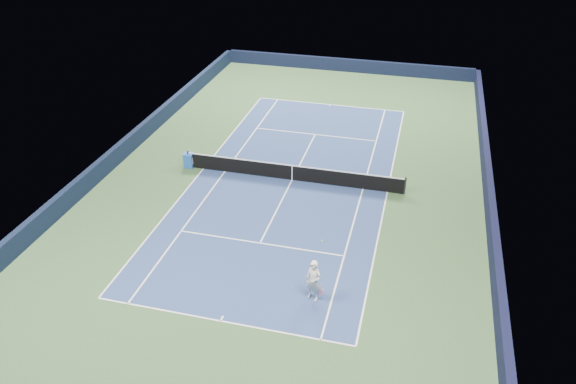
# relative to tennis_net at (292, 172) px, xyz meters

# --- Properties ---
(ground) EXTENTS (40.00, 40.00, 0.00)m
(ground) POSITION_rel_tennis_net_xyz_m (0.00, 0.00, -0.50)
(ground) COLOR #314F2B
(ground) RESTS_ON ground
(wall_far) EXTENTS (22.00, 0.35, 1.10)m
(wall_far) POSITION_rel_tennis_net_xyz_m (0.00, 19.82, 0.05)
(wall_far) COLOR black
(wall_far) RESTS_ON ground
(wall_right) EXTENTS (0.35, 40.00, 1.10)m
(wall_right) POSITION_rel_tennis_net_xyz_m (10.82, 0.00, 0.05)
(wall_right) COLOR black
(wall_right) RESTS_ON ground
(wall_left) EXTENTS (0.35, 40.00, 1.10)m
(wall_left) POSITION_rel_tennis_net_xyz_m (-10.82, 0.00, 0.05)
(wall_left) COLOR #101A31
(wall_left) RESTS_ON ground
(court_surface) EXTENTS (10.97, 23.77, 0.01)m
(court_surface) POSITION_rel_tennis_net_xyz_m (0.00, 0.00, -0.50)
(court_surface) COLOR navy
(court_surface) RESTS_ON ground
(baseline_far) EXTENTS (10.97, 0.08, 0.00)m
(baseline_far) POSITION_rel_tennis_net_xyz_m (0.00, 11.88, -0.50)
(baseline_far) COLOR white
(baseline_far) RESTS_ON ground
(baseline_near) EXTENTS (10.97, 0.08, 0.00)m
(baseline_near) POSITION_rel_tennis_net_xyz_m (0.00, -11.88, -0.50)
(baseline_near) COLOR white
(baseline_near) RESTS_ON ground
(sideline_doubles_right) EXTENTS (0.08, 23.77, 0.00)m
(sideline_doubles_right) POSITION_rel_tennis_net_xyz_m (5.49, 0.00, -0.50)
(sideline_doubles_right) COLOR white
(sideline_doubles_right) RESTS_ON ground
(sideline_doubles_left) EXTENTS (0.08, 23.77, 0.00)m
(sideline_doubles_left) POSITION_rel_tennis_net_xyz_m (-5.49, 0.00, -0.50)
(sideline_doubles_left) COLOR white
(sideline_doubles_left) RESTS_ON ground
(sideline_singles_right) EXTENTS (0.08, 23.77, 0.00)m
(sideline_singles_right) POSITION_rel_tennis_net_xyz_m (4.12, 0.00, -0.50)
(sideline_singles_right) COLOR white
(sideline_singles_right) RESTS_ON ground
(sideline_singles_left) EXTENTS (0.08, 23.77, 0.00)m
(sideline_singles_left) POSITION_rel_tennis_net_xyz_m (-4.12, 0.00, -0.50)
(sideline_singles_left) COLOR white
(sideline_singles_left) RESTS_ON ground
(service_line_far) EXTENTS (8.23, 0.08, 0.00)m
(service_line_far) POSITION_rel_tennis_net_xyz_m (0.00, 6.40, -0.50)
(service_line_far) COLOR white
(service_line_far) RESTS_ON ground
(service_line_near) EXTENTS (8.23, 0.08, 0.00)m
(service_line_near) POSITION_rel_tennis_net_xyz_m (0.00, -6.40, -0.50)
(service_line_near) COLOR white
(service_line_near) RESTS_ON ground
(center_service_line) EXTENTS (0.08, 12.80, 0.00)m
(center_service_line) POSITION_rel_tennis_net_xyz_m (0.00, 0.00, -0.50)
(center_service_line) COLOR white
(center_service_line) RESTS_ON ground
(center_mark_far) EXTENTS (0.08, 0.30, 0.00)m
(center_mark_far) POSITION_rel_tennis_net_xyz_m (0.00, 11.73, -0.50)
(center_mark_far) COLOR white
(center_mark_far) RESTS_ON ground
(center_mark_near) EXTENTS (0.08, 0.30, 0.00)m
(center_mark_near) POSITION_rel_tennis_net_xyz_m (0.00, -11.73, -0.50)
(center_mark_near) COLOR white
(center_mark_near) RESTS_ON ground
(tennis_net) EXTENTS (12.90, 0.10, 1.07)m
(tennis_net) POSITION_rel_tennis_net_xyz_m (0.00, 0.00, 0.00)
(tennis_net) COLOR black
(tennis_net) RESTS_ON ground
(sponsor_cube) EXTENTS (0.62, 0.52, 0.89)m
(sponsor_cube) POSITION_rel_tennis_net_xyz_m (-6.40, 0.04, -0.06)
(sponsor_cube) COLOR blue
(sponsor_cube) RESTS_ON ground
(tennis_player) EXTENTS (0.90, 1.36, 2.36)m
(tennis_player) POSITION_rel_tennis_net_xyz_m (3.33, -9.64, 0.46)
(tennis_player) COLOR white
(tennis_player) RESTS_ON ground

